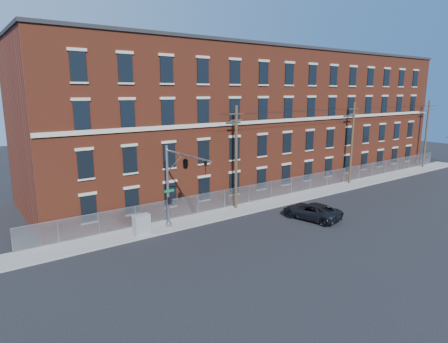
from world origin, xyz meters
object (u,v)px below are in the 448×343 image
Objects in this scene: traffic_signal_mast at (181,171)px; utility_cabinet at (142,225)px; pickup_truck at (312,211)px; utility_pole_near at (236,156)px.

traffic_signal_mast reaches higher than utility_cabinet.
traffic_signal_mast is 4.22× the size of utility_cabinet.
utility_cabinet is at bearing -32.32° from pickup_truck.
utility_cabinet is at bearing 141.90° from traffic_signal_mast.
traffic_signal_mast reaches higher than pickup_truck.
traffic_signal_mast is 12.95m from pickup_truck.
utility_pole_near is at bearing -73.05° from pickup_truck.
utility_pole_near is (8.00, 3.42, -0.05)m from traffic_signal_mast.
utility_cabinet is (-14.27, 5.08, 0.20)m from pickup_truck.
utility_cabinet reaches higher than pickup_truck.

